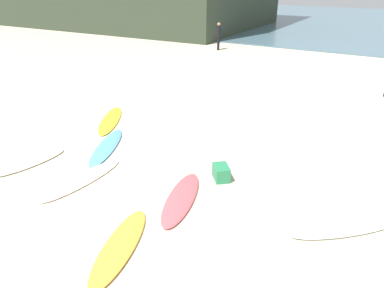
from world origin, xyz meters
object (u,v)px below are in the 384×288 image
object	(u,v)px
surfboard_4	(107,147)
beach_cooler	(221,173)
surfboard_3	(346,227)
surfboard_2	(110,120)
beachgoer_far	(219,35)
surfboard_5	(120,246)
surfboard_0	(181,198)
surfboard_6	(83,179)
surfboard_1	(30,162)

from	to	relation	value
surfboard_4	beach_cooler	distance (m)	3.50
surfboard_3	surfboard_2	bearing A→B (deg)	32.65
beach_cooler	surfboard_2	bearing A→B (deg)	163.67
beachgoer_far	beach_cooler	world-z (taller)	beachgoer_far
surfboard_3	surfboard_5	size ratio (longest dim) A/B	1.07
surfboard_2	beach_cooler	size ratio (longest dim) A/B	5.38
surfboard_5	surfboard_4	bearing A→B (deg)	-61.66
surfboard_0	surfboard_5	world-z (taller)	surfboard_5
beachgoer_far	beach_cooler	distance (m)	16.64
surfboard_5	surfboard_6	xyz separation A→B (m)	(-2.28, 1.28, -0.01)
surfboard_2	surfboard_3	bearing A→B (deg)	134.57
surfboard_2	surfboard_3	xyz separation A→B (m)	(7.68, -1.83, 0.01)
surfboard_5	surfboard_6	distance (m)	2.62
surfboard_2	surfboard_5	xyz separation A→B (m)	(4.39, -4.44, 0.01)
surfboard_0	surfboard_3	world-z (taller)	same
surfboard_0	beach_cooler	bearing A→B (deg)	-122.54
beachgoer_far	surfboard_3	bearing A→B (deg)	13.35
surfboard_2	surfboard_1	bearing A→B (deg)	63.31
surfboard_1	beachgoer_far	distance (m)	16.88
surfboard_4	surfboard_5	distance (m)	4.19
surfboard_4	beachgoer_far	bearing A→B (deg)	80.00
surfboard_6	beachgoer_far	size ratio (longest dim) A/B	1.32
surfboard_5	beachgoer_far	world-z (taller)	beachgoer_far
beachgoer_far	surfboard_1	bearing A→B (deg)	-10.65
surfboard_1	surfboard_2	world-z (taller)	surfboard_1
surfboard_1	surfboard_2	distance (m)	3.27
surfboard_6	beachgoer_far	xyz separation A→B (m)	(-5.03, 16.45, 0.93)
surfboard_3	surfboard_4	size ratio (longest dim) A/B	0.92
beachgoer_far	beach_cooler	xyz separation A→B (m)	(7.75, -14.71, -0.79)
surfboard_1	beach_cooler	size ratio (longest dim) A/B	4.00
beachgoer_far	beach_cooler	bearing A→B (deg)	6.11
surfboard_1	surfboard_3	size ratio (longest dim) A/B	0.84
surfboard_0	beach_cooler	distance (m)	1.26
surfboard_6	surfboard_5	bearing A→B (deg)	152.59
surfboard_2	surfboard_4	size ratio (longest dim) A/B	1.05
surfboard_6	surfboard_0	bearing A→B (deg)	-165.66
surfboard_2	surfboard_4	bearing A→B (deg)	98.33
surfboard_0	surfboard_1	bearing A→B (deg)	-8.69
surfboard_5	surfboard_6	world-z (taller)	surfboard_5
surfboard_0	surfboard_4	distance (m)	3.33
surfboard_2	beachgoer_far	size ratio (longest dim) A/B	1.49
surfboard_4	surfboard_2	bearing A→B (deg)	104.38
surfboard_5	beach_cooler	bearing A→B (deg)	-116.80
surfboard_1	surfboard_5	xyz separation A→B (m)	(4.09, -1.18, 0.01)
surfboard_0	surfboard_6	distance (m)	2.45
beach_cooler	surfboard_4	bearing A→B (deg)	-177.40
surfboard_1	surfboard_4	world-z (taller)	same
surfboard_2	beach_cooler	bearing A→B (deg)	131.65
surfboard_3	surfboard_5	bearing A→B (deg)	84.42
surfboard_1	surfboard_5	world-z (taller)	surfboard_5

